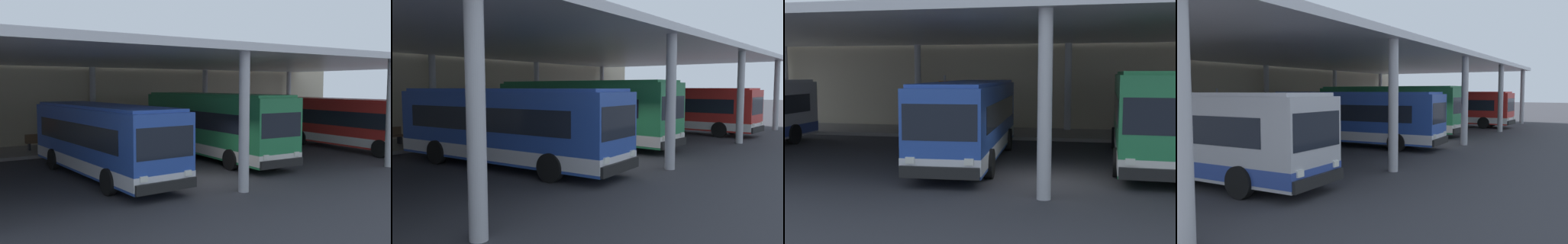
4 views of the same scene
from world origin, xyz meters
The scene contains 7 objects.
ground_plane centered at (0.00, 0.00, 0.00)m, with size 200.00×200.00×0.00m, color #333338.
platform_kerb centered at (0.00, 11.75, 0.09)m, with size 42.00×4.50×0.18m, color gray.
station_building_facade centered at (0.00, 15.00, 3.23)m, with size 48.00×1.60×6.45m, color #C1B293.
canopy_shelter centered at (0.00, 5.50, 5.29)m, with size 40.00×17.00×5.55m.
bus_second_bay centered at (-3.41, 3.06, 1.66)m, with size 3.11×10.65×3.17m.
bus_middle_bay centered at (3.53, 4.49, 1.84)m, with size 3.02×11.42×3.57m.
bus_far_bay centered at (12.67, 2.53, 1.66)m, with size 2.99×10.61×3.17m.
Camera 2 is at (-14.52, -9.25, 3.20)m, focal length 37.21 mm.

